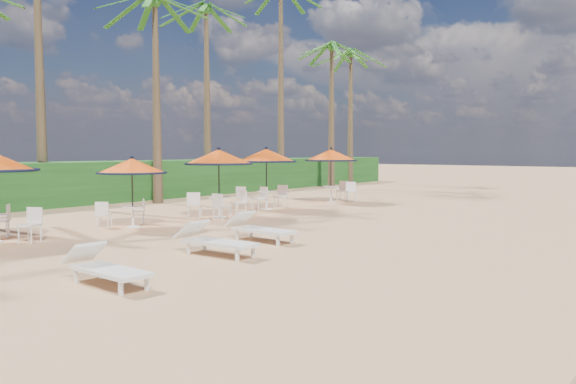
% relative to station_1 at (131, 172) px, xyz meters
% --- Properties ---
extents(ground, '(160.00, 160.00, 0.00)m').
position_rel_station_1_xyz_m(ground, '(5.15, -3.66, -1.64)').
color(ground, tan).
rests_on(ground, ground).
extents(scrub_hedge, '(3.00, 40.00, 1.80)m').
position_rel_station_1_xyz_m(scrub_hedge, '(-8.35, 7.34, -0.74)').
color(scrub_hedge, '#194716').
rests_on(scrub_hedge, ground).
extents(station_1, '(2.06, 2.06, 2.15)m').
position_rel_station_1_xyz_m(station_1, '(0.00, 0.00, 0.00)').
color(station_1, black).
rests_on(station_1, ground).
extents(station_2, '(2.33, 2.35, 2.43)m').
position_rel_station_1_xyz_m(station_2, '(0.35, 3.31, 0.14)').
color(station_2, black).
rests_on(station_2, ground).
extents(station_3, '(2.36, 2.36, 2.46)m').
position_rel_station_1_xyz_m(station_3, '(-0.18, 6.39, 0.16)').
color(station_3, black).
rests_on(station_3, ground).
extents(station_4, '(2.35, 2.40, 2.45)m').
position_rel_station_1_xyz_m(station_4, '(0.13, 10.61, 0.23)').
color(station_4, black).
rests_on(station_4, ground).
extents(lounger_near, '(1.93, 0.67, 0.68)m').
position_rel_station_1_xyz_m(lounger_near, '(5.70, -4.74, -1.32)').
color(lounger_near, white).
rests_on(lounger_near, ground).
extents(lounger_mid, '(2.05, 0.71, 0.73)m').
position_rel_station_1_xyz_m(lounger_mid, '(5.16, -1.65, -1.30)').
color(lounger_mid, white).
rests_on(lounger_mid, ground).
extents(lounger_far, '(2.05, 0.74, 0.72)m').
position_rel_station_1_xyz_m(lounger_far, '(4.66, 0.41, -1.30)').
color(lounger_far, white).
rests_on(lounger_far, ground).
extents(palm_3, '(5.00, 5.00, 8.91)m').
position_rel_station_1_xyz_m(palm_3, '(-5.56, 5.46, 6.49)').
color(palm_3, brown).
rests_on(palm_3, ground).
extents(palm_4, '(5.00, 5.00, 9.86)m').
position_rel_station_1_xyz_m(palm_4, '(-7.59, 10.38, 7.38)').
color(palm_4, brown).
rests_on(palm_4, ground).
extents(palm_5, '(5.00, 5.00, 11.90)m').
position_rel_station_1_xyz_m(palm_5, '(-7.08, 15.87, 9.28)').
color(palm_5, brown).
rests_on(palm_5, ground).
extents(palm_6, '(5.00, 5.00, 8.80)m').
position_rel_station_1_xyz_m(palm_6, '(-5.17, 18.41, 6.39)').
color(palm_6, brown).
rests_on(palm_6, ground).
extents(palm_7, '(5.00, 5.00, 9.23)m').
position_rel_station_1_xyz_m(palm_7, '(-6.84, 23.25, 6.79)').
color(palm_7, brown).
rests_on(palm_7, ground).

